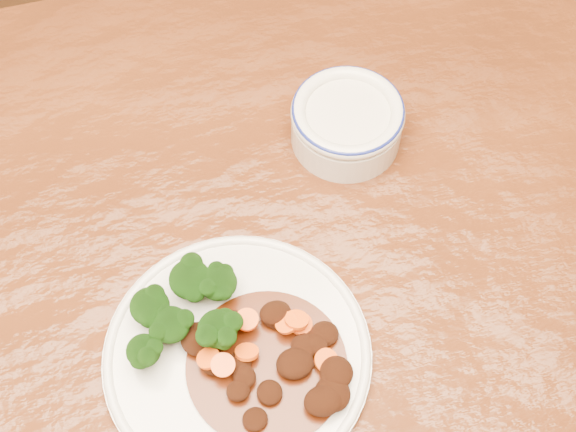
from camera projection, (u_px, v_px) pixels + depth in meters
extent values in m
cube|color=#59280F|center=(215.00, 335.00, 0.74)|extent=(1.50, 0.91, 0.04)
cylinder|color=silver|center=(238.00, 356.00, 0.70)|extent=(0.24, 0.24, 0.01)
torus|color=silver|center=(237.00, 353.00, 0.70)|extent=(0.23, 0.23, 0.01)
cylinder|color=#6A8F4A|center=(173.00, 333.00, 0.70)|extent=(0.01, 0.01, 0.01)
ellipsoid|color=black|center=(170.00, 325.00, 0.69)|extent=(0.03, 0.03, 0.03)
cylinder|color=#6A8F4A|center=(192.00, 289.00, 0.72)|extent=(0.01, 0.01, 0.01)
ellipsoid|color=black|center=(190.00, 279.00, 0.71)|extent=(0.04, 0.04, 0.03)
cylinder|color=#6A8F4A|center=(219.00, 337.00, 0.70)|extent=(0.01, 0.01, 0.01)
ellipsoid|color=black|center=(218.00, 329.00, 0.68)|extent=(0.03, 0.03, 0.03)
cylinder|color=#6A8F4A|center=(147.00, 358.00, 0.69)|extent=(0.01, 0.01, 0.01)
ellipsoid|color=black|center=(144.00, 351.00, 0.68)|extent=(0.03, 0.03, 0.02)
cylinder|color=#6A8F4A|center=(220.00, 291.00, 0.72)|extent=(0.01, 0.01, 0.01)
ellipsoid|color=black|center=(218.00, 283.00, 0.71)|extent=(0.03, 0.03, 0.03)
cylinder|color=#6A8F4A|center=(153.00, 315.00, 0.71)|extent=(0.01, 0.01, 0.01)
ellipsoid|color=black|center=(150.00, 306.00, 0.70)|extent=(0.04, 0.04, 0.03)
cylinder|color=#4B1508|center=(267.00, 365.00, 0.69)|extent=(0.14, 0.14, 0.00)
ellipsoid|color=black|center=(270.00, 392.00, 0.67)|extent=(0.02, 0.02, 0.01)
ellipsoid|color=black|center=(332.00, 394.00, 0.67)|extent=(0.03, 0.03, 0.02)
ellipsoid|color=black|center=(275.00, 313.00, 0.71)|extent=(0.03, 0.02, 0.01)
ellipsoid|color=black|center=(277.00, 321.00, 0.71)|extent=(0.02, 0.02, 0.01)
ellipsoid|color=black|center=(213.00, 364.00, 0.68)|extent=(0.02, 0.02, 0.01)
ellipsoid|color=black|center=(304.00, 346.00, 0.69)|extent=(0.02, 0.02, 0.01)
ellipsoid|color=black|center=(198.00, 339.00, 0.70)|extent=(0.03, 0.03, 0.02)
ellipsoid|color=black|center=(295.00, 364.00, 0.68)|extent=(0.03, 0.03, 0.02)
ellipsoid|color=black|center=(324.00, 401.00, 0.66)|extent=(0.03, 0.03, 0.02)
ellipsoid|color=black|center=(233.00, 319.00, 0.71)|extent=(0.02, 0.02, 0.01)
ellipsoid|color=black|center=(245.00, 377.00, 0.68)|extent=(0.02, 0.02, 0.01)
ellipsoid|color=black|center=(324.00, 334.00, 0.70)|extent=(0.03, 0.02, 0.01)
ellipsoid|color=black|center=(238.00, 391.00, 0.67)|extent=(0.02, 0.02, 0.01)
ellipsoid|color=black|center=(255.00, 419.00, 0.66)|extent=(0.02, 0.02, 0.01)
ellipsoid|color=black|center=(273.00, 320.00, 0.71)|extent=(0.02, 0.02, 0.01)
ellipsoid|color=black|center=(337.00, 372.00, 0.68)|extent=(0.03, 0.03, 0.01)
ellipsoid|color=black|center=(238.00, 364.00, 0.69)|extent=(0.02, 0.02, 0.01)
ellipsoid|color=black|center=(317.00, 344.00, 0.69)|extent=(0.02, 0.02, 0.01)
ellipsoid|color=black|center=(313.00, 338.00, 0.70)|extent=(0.02, 0.01, 0.01)
cylinder|color=#E74B0C|center=(287.00, 323.00, 0.70)|extent=(0.03, 0.03, 0.01)
cylinder|color=#E74B0C|center=(326.00, 360.00, 0.69)|extent=(0.03, 0.03, 0.01)
cylinder|color=#E74B0C|center=(223.00, 365.00, 0.67)|extent=(0.02, 0.02, 0.01)
cylinder|color=#E74B0C|center=(301.00, 324.00, 0.70)|extent=(0.03, 0.03, 0.01)
cylinder|color=#E74B0C|center=(297.00, 320.00, 0.70)|extent=(0.03, 0.03, 0.01)
cylinder|color=#E74B0C|center=(208.00, 358.00, 0.68)|extent=(0.02, 0.02, 0.01)
cylinder|color=#E74B0C|center=(332.00, 386.00, 0.67)|extent=(0.03, 0.03, 0.01)
cylinder|color=#E74B0C|center=(247.00, 320.00, 0.70)|extent=(0.02, 0.02, 0.00)
cylinder|color=#E74B0C|center=(247.00, 352.00, 0.69)|extent=(0.03, 0.03, 0.02)
cylinder|color=silver|center=(346.00, 128.00, 0.82)|extent=(0.11, 0.11, 0.04)
cylinder|color=silver|center=(348.00, 114.00, 0.80)|extent=(0.09, 0.09, 0.01)
torus|color=silver|center=(348.00, 112.00, 0.79)|extent=(0.11, 0.11, 0.02)
torus|color=navy|center=(348.00, 110.00, 0.79)|extent=(0.11, 0.11, 0.01)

